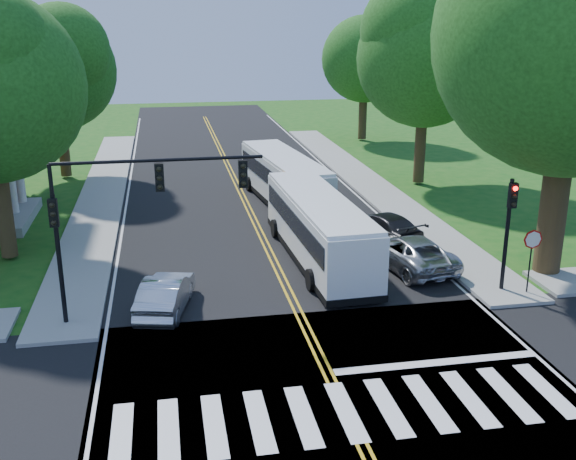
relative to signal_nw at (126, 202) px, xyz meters
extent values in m
plane|color=#144F13|center=(5.86, -6.43, -4.38)|extent=(140.00, 140.00, 0.00)
cube|color=black|center=(5.86, 11.57, -4.37)|extent=(14.00, 96.00, 0.01)
cube|color=black|center=(5.86, -6.43, -4.37)|extent=(60.00, 12.00, 0.01)
cube|color=gold|center=(5.86, 15.57, -4.36)|extent=(0.36, 70.00, 0.01)
cube|color=silver|center=(-0.94, 15.57, -4.36)|extent=(0.12, 70.00, 0.01)
cube|color=silver|center=(12.66, 15.57, -4.36)|extent=(0.12, 70.00, 0.01)
cube|color=silver|center=(5.86, -6.93, -4.36)|extent=(12.60, 3.00, 0.01)
cube|color=silver|center=(9.36, -4.83, -4.36)|extent=(6.60, 0.40, 0.01)
cube|color=gray|center=(-2.44, 18.57, -4.30)|extent=(2.60, 40.00, 0.15)
cube|color=gray|center=(14.16, 18.57, -4.30)|extent=(2.60, 40.00, 0.15)
cylinder|color=#322314|center=(16.86, 1.57, -1.23)|extent=(1.10, 1.10, 6.00)
sphere|color=#2D7C24|center=(16.86, 1.57, 5.28)|extent=(10.80, 10.80, 10.80)
cylinder|color=#322314|center=(-5.64, 7.57, -1.83)|extent=(0.70, 0.70, 4.80)
cylinder|color=#322314|center=(-5.14, 23.57, -2.03)|extent=(0.70, 0.70, 4.40)
sphere|color=#2D7C24|center=(-5.14, 23.57, 2.64)|extent=(7.60, 7.60, 7.60)
cylinder|color=#322314|center=(17.36, 17.57, -1.73)|extent=(0.70, 0.70, 5.00)
sphere|color=#2D7C24|center=(17.36, 17.57, 3.50)|extent=(8.40, 8.40, 8.40)
cylinder|color=#322314|center=(18.36, 33.57, -2.03)|extent=(0.70, 0.70, 4.40)
sphere|color=#2D7C24|center=(18.36, 33.57, 2.51)|extent=(7.20, 7.20, 7.20)
cube|color=silver|center=(-6.54, 13.57, 0.02)|extent=(1.40, 6.00, 0.45)
cube|color=gray|center=(-6.54, 13.57, -4.13)|extent=(1.80, 6.00, 0.50)
cylinder|color=silver|center=(-6.54, 11.37, -2.28)|extent=(0.50, 0.50, 4.20)
cylinder|color=silver|center=(-6.54, 13.57, -2.28)|extent=(0.50, 0.50, 4.20)
cylinder|color=silver|center=(-6.54, 15.77, -2.28)|extent=(0.50, 0.50, 4.20)
cylinder|color=black|center=(-2.34, 0.07, -1.93)|extent=(0.16, 0.16, 4.60)
cube|color=black|center=(-2.34, -0.08, -0.23)|extent=(0.30, 0.22, 0.95)
sphere|color=black|center=(-2.34, -0.22, 0.07)|extent=(0.18, 0.18, 0.18)
cylinder|color=black|center=(1.16, 0.07, 1.37)|extent=(7.00, 0.12, 0.12)
cube|color=black|center=(1.16, -0.08, 0.82)|extent=(0.30, 0.22, 0.95)
cube|color=black|center=(3.96, -0.08, 0.82)|extent=(0.30, 0.22, 0.95)
cylinder|color=black|center=(14.06, 0.07, -2.03)|extent=(0.16, 0.16, 4.40)
cube|color=black|center=(14.06, -0.08, -0.43)|extent=(0.30, 0.22, 0.95)
sphere|color=#FF0A05|center=(14.06, -0.22, -0.13)|extent=(0.18, 0.18, 0.18)
cylinder|color=black|center=(14.86, -0.43, -3.13)|extent=(0.06, 0.06, 2.20)
cylinder|color=#A50A07|center=(14.86, -0.46, -2.08)|extent=(0.76, 0.04, 0.76)
cube|color=white|center=(7.82, 4.94, -2.94)|extent=(2.77, 10.92, 2.52)
cube|color=black|center=(7.82, 4.94, -2.49)|extent=(2.81, 10.16, 0.87)
cube|color=black|center=(7.60, 10.40, -2.62)|extent=(2.25, 0.19, 1.47)
cube|color=orange|center=(7.60, 10.40, -1.80)|extent=(1.56, 0.16, 0.29)
cube|color=black|center=(7.82, 4.94, -4.06)|extent=(2.83, 11.02, 0.28)
cube|color=white|center=(7.82, 4.94, -1.63)|extent=(2.71, 10.59, 0.20)
cylinder|color=black|center=(8.87, 8.57, -3.93)|extent=(0.33, 0.89, 0.88)
cylinder|color=black|center=(6.49, 8.47, -3.93)|extent=(0.33, 0.89, 0.88)
cylinder|color=black|center=(9.15, 1.69, -3.93)|extent=(0.33, 0.89, 0.88)
cylinder|color=black|center=(6.76, 1.59, -3.93)|extent=(0.33, 0.89, 0.88)
cube|color=white|center=(8.01, 14.44, -2.96)|extent=(3.57, 10.92, 2.50)
cube|color=black|center=(8.01, 14.44, -2.50)|extent=(3.55, 10.18, 0.86)
cube|color=black|center=(7.37, 19.81, -2.64)|extent=(2.22, 0.36, 1.45)
cube|color=orange|center=(7.37, 19.81, -1.82)|extent=(1.55, 0.28, 0.29)
cube|color=black|center=(8.01, 14.44, -4.07)|extent=(3.63, 11.02, 0.27)
cube|color=white|center=(8.01, 14.44, -1.66)|extent=(3.48, 10.59, 0.20)
cylinder|color=black|center=(8.76, 18.10, -3.93)|extent=(0.39, 0.90, 0.87)
cylinder|color=black|center=(6.42, 17.82, -3.93)|extent=(0.39, 0.90, 0.87)
cylinder|color=black|center=(9.57, 11.33, -3.93)|extent=(0.39, 0.90, 0.87)
cylinder|color=black|center=(7.22, 11.05, -3.93)|extent=(0.39, 0.90, 0.87)
imported|color=silver|center=(1.11, 0.64, -3.69)|extent=(2.34, 4.34, 1.36)
imported|color=#ACAEB3|center=(11.44, 3.28, -3.65)|extent=(3.20, 5.46, 1.43)
imported|color=black|center=(11.47, 6.97, -3.68)|extent=(3.26, 5.11, 1.38)
camera|label=1|loc=(1.34, -22.41, 5.96)|focal=42.00mm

